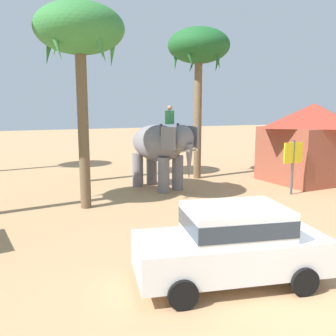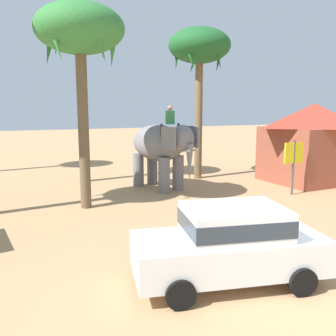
# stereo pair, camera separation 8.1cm
# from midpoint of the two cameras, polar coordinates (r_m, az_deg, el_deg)

# --- Properties ---
(ground_plane) EXTENTS (120.00, 120.00, 0.00)m
(ground_plane) POSITION_cam_midpoint_polar(r_m,az_deg,el_deg) (8.52, 16.59, -17.44)
(ground_plane) COLOR tan
(car_sedan_foreground) EXTENTS (4.37, 2.57, 1.70)m
(car_sedan_foreground) POSITION_cam_midpoint_polar(r_m,az_deg,el_deg) (8.19, 9.60, -11.20)
(car_sedan_foreground) COLOR white
(car_sedan_foreground) RESTS_ON ground
(elephant_with_mahout) EXTENTS (2.59, 4.02, 3.88)m
(elephant_with_mahout) POSITION_cam_midpoint_polar(r_m,az_deg,el_deg) (17.07, -1.27, 3.32)
(elephant_with_mahout) COLOR slate
(elephant_with_mahout) RESTS_ON ground
(palm_tree_behind_elephant) EXTENTS (3.20, 3.20, 7.83)m
(palm_tree_behind_elephant) POSITION_cam_midpoint_polar(r_m,az_deg,el_deg) (19.88, 4.66, 17.80)
(palm_tree_behind_elephant) COLOR brown
(palm_tree_behind_elephant) RESTS_ON ground
(palm_tree_near_hut) EXTENTS (3.20, 3.20, 7.46)m
(palm_tree_near_hut) POSITION_cam_midpoint_polar(r_m,az_deg,el_deg) (14.24, -13.71, 19.55)
(palm_tree_near_hut) COLOR brown
(palm_tree_near_hut) RESTS_ON ground
(palm_tree_left_of_road) EXTENTS (3.20, 3.20, 8.44)m
(palm_tree_left_of_road) POSITION_cam_midpoint_polar(r_m,az_deg,el_deg) (19.51, -13.85, 19.42)
(palm_tree_left_of_road) COLOR brown
(palm_tree_left_of_road) RESTS_ON ground
(roadside_hut) EXTENTS (5.10, 4.32, 4.00)m
(roadside_hut) POSITION_cam_midpoint_polar(r_m,az_deg,el_deg) (20.29, 21.37, 4.03)
(roadside_hut) COLOR #994C38
(roadside_hut) RESTS_ON ground
(signboard_yellow) EXTENTS (1.00, 0.10, 2.40)m
(signboard_yellow) POSITION_cam_midpoint_polar(r_m,az_deg,el_deg) (16.83, 18.70, 1.71)
(signboard_yellow) COLOR #4C4C51
(signboard_yellow) RESTS_ON ground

